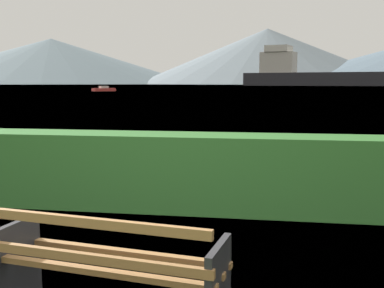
{
  "coord_description": "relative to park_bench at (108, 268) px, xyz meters",
  "views": [
    {
      "loc": [
        1.09,
        -3.11,
        1.74
      ],
      "look_at": [
        0.0,
        3.69,
        0.83
      ],
      "focal_mm": 43.53,
      "sensor_mm": 36.0,
      "label": 1
    }
  ],
  "objects": [
    {
      "name": "water_surface",
      "position": [
        0.01,
        308.36,
        -0.42
      ],
      "size": [
        620.0,
        620.0,
        0.0
      ],
      "primitive_type": "plane",
      "color": "#6B8EA3",
      "rests_on": "ground_plane"
    },
    {
      "name": "park_bench",
      "position": [
        0.0,
        0.0,
        0.0
      ],
      "size": [
        1.77,
        0.83,
        0.87
      ],
      "color": "#A0703F",
      "rests_on": "ground_plane"
    },
    {
      "name": "hedge_row",
      "position": [
        0.01,
        3.16,
        0.09
      ],
      "size": [
        8.38,
        0.75,
        1.04
      ],
      "primitive_type": "cube",
      "color": "#387A33",
      "rests_on": "ground_plane"
    },
    {
      "name": "cargo_ship_large",
      "position": [
        31.37,
        264.96,
        5.93
      ],
      "size": [
        104.06,
        43.69,
        22.75
      ],
      "color": "#232328",
      "rests_on": "water_surface"
    },
    {
      "name": "tender_far",
      "position": [
        -31.95,
        88.67,
        -0.03
      ],
      "size": [
        4.45,
        4.52,
        1.07
      ],
      "color": "#B2332D",
      "rests_on": "water_surface"
    },
    {
      "name": "distant_hills",
      "position": [
        -34.55,
        586.23,
        30.26
      ],
      "size": [
        890.25,
        441.36,
        68.39
      ],
      "color": "slate",
      "rests_on": "ground_plane"
    }
  ]
}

